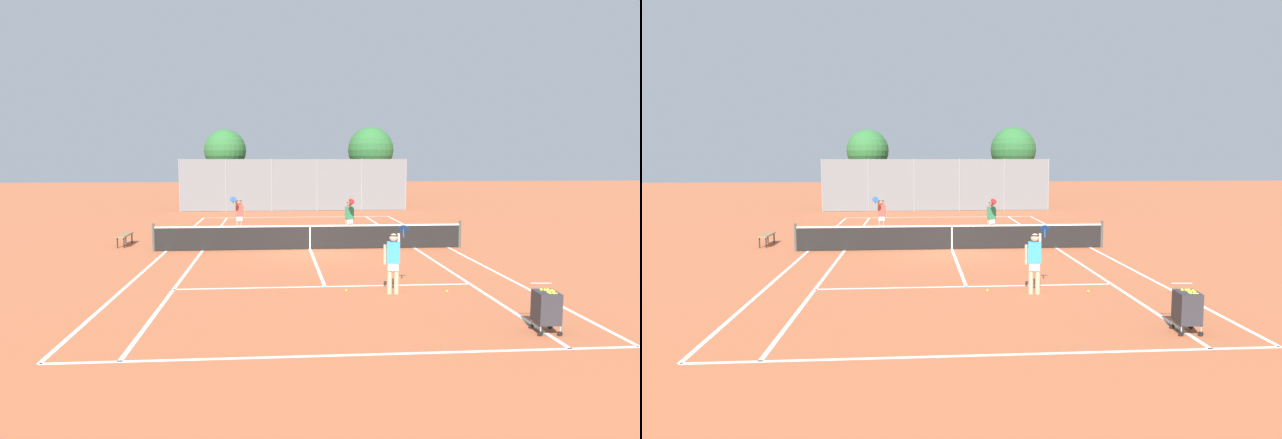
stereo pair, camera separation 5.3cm
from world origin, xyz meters
The scene contains 13 objects.
ground_plane centered at (0.00, 0.00, 0.00)m, with size 120.00×120.00×0.00m, color #B25B38.
court_line_markings centered at (0.00, 0.00, 0.00)m, with size 11.10×23.90×0.01m.
tennis_net centered at (0.00, 0.00, 0.51)m, with size 12.00×0.10×1.07m.
ball_cart centered at (4.14, -10.88, 0.53)m, with size 0.54×0.67×0.96m.
player_near_side centered at (1.72, -7.34, 0.93)m, with size 0.78×0.71×1.77m.
player_far_left centered at (-2.99, 4.72, 0.93)m, with size 0.64×0.75×1.77m.
player_far_right centered at (1.97, 3.18, 0.93)m, with size 0.43×0.90×1.77m.
loose_tennis_ball_0 centered at (3.17, -7.34, 0.03)m, with size 0.07×0.07×0.07m, color #D1DB33.
loose_tennis_ball_1 centered at (0.51, -7.06, 0.03)m, with size 0.07×0.07×0.07m, color #D1DB33.
courtside_bench centered at (-7.42, 1.57, 0.41)m, with size 0.36×1.50×0.47m.
back_fence centered at (0.00, 15.79, 1.72)m, with size 15.03×0.08×3.45m.
tree_behind_left centered at (-4.59, 17.65, 3.94)m, with size 2.86×2.86×5.44m.
tree_behind_right centered at (5.77, 19.70, 3.98)m, with size 3.34×3.34×5.74m.
Camera 1 is at (-1.41, -21.84, 3.59)m, focal length 32.00 mm.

